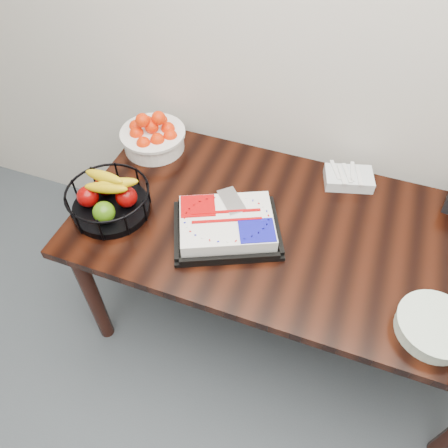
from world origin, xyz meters
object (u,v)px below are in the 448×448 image
(tangerine_bowl, at_px, (153,133))
(plate_stack, at_px, (434,327))
(cake_tray, at_px, (227,225))
(fruit_basket, at_px, (109,198))
(table, at_px, (292,243))

(tangerine_bowl, bearing_deg, plate_stack, -23.00)
(cake_tray, relative_size, fruit_basket, 1.52)
(table, bearing_deg, tangerine_bowl, 160.20)
(plate_stack, bearing_deg, tangerine_bowl, 157.00)
(cake_tray, distance_m, plate_stack, 0.81)
(tangerine_bowl, bearing_deg, cake_tray, -36.74)
(tangerine_bowl, height_order, plate_stack, tangerine_bowl)
(table, xyz_separation_m, cake_tray, (-0.26, -0.10, 0.13))
(fruit_basket, bearing_deg, table, 12.23)
(tangerine_bowl, height_order, fruit_basket, tangerine_bowl)
(plate_stack, bearing_deg, table, 152.74)
(tangerine_bowl, bearing_deg, fruit_basket, -87.93)
(table, height_order, fruit_basket, fruit_basket)
(cake_tray, relative_size, plate_stack, 2.03)
(tangerine_bowl, distance_m, plate_stack, 1.42)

